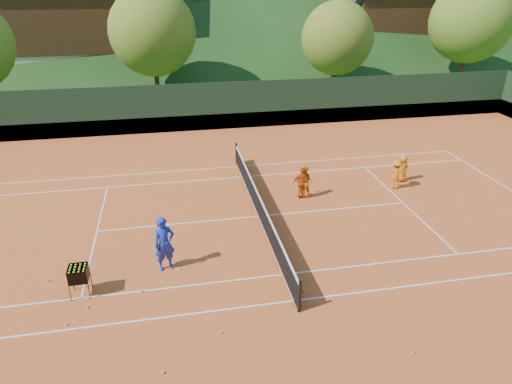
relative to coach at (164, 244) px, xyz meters
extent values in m
plane|color=#2B4E18|center=(3.79, 3.00, -0.98)|extent=(400.00, 400.00, 0.00)
cube|color=#C54F20|center=(3.79, 3.00, -0.97)|extent=(40.00, 24.00, 0.02)
imported|color=#1A30AE|center=(0.00, 0.00, 0.00)|extent=(0.81, 0.66, 1.92)
imported|color=orange|center=(6.08, 4.43, -0.23)|extent=(0.76, 0.62, 1.46)
imported|color=#D05112|center=(5.99, 4.31, -0.23)|extent=(0.88, 0.42, 1.46)
imported|color=orange|center=(11.20, 5.20, -0.31)|extent=(0.68, 0.48, 1.31)
imported|color=orange|center=(10.51, 4.48, -0.25)|extent=(1.05, 0.85, 1.41)
sphere|color=#B3E025|center=(0.43, -0.17, -0.92)|extent=(0.07, 0.07, 0.07)
sphere|color=#B3E025|center=(10.08, -1.82, -0.92)|extent=(0.07, 0.07, 0.07)
sphere|color=#B3E025|center=(6.28, -5.15, -0.92)|extent=(0.07, 0.07, 0.07)
sphere|color=#B3E025|center=(2.07, -1.18, -0.92)|extent=(0.07, 0.07, 0.07)
sphere|color=#B3E025|center=(-3.76, -0.02, -0.92)|extent=(0.07, 0.07, 0.07)
sphere|color=#B3E025|center=(2.09, 1.20, -0.92)|extent=(0.07, 0.07, 0.07)
sphere|color=#B3E025|center=(7.51, 0.98, -0.92)|extent=(0.07, 0.07, 0.07)
sphere|color=#B3E025|center=(-2.83, -2.31, -0.92)|extent=(0.07, 0.07, 0.07)
sphere|color=#B3E025|center=(4.19, -2.09, -0.92)|extent=(0.07, 0.07, 0.07)
sphere|color=#B3E025|center=(1.42, -3.44, -0.92)|extent=(0.07, 0.07, 0.07)
sphere|color=#B3E025|center=(-2.09, -1.12, -0.92)|extent=(0.07, 0.07, 0.07)
sphere|color=#B3E025|center=(-0.80, -1.15, -0.92)|extent=(0.07, 0.07, 0.07)
sphere|color=#B3E025|center=(-2.35, -1.63, -0.92)|extent=(0.07, 0.07, 0.07)
sphere|color=#B3E025|center=(2.02, 1.86, -0.92)|extent=(0.07, 0.07, 0.07)
sphere|color=#B3E025|center=(-0.16, -4.57, -0.92)|extent=(0.07, 0.07, 0.07)
cube|color=white|center=(3.79, -2.49, -0.95)|extent=(23.77, 0.06, 0.00)
cube|color=silver|center=(3.79, 8.48, -0.95)|extent=(23.77, 0.06, 0.00)
cube|color=white|center=(3.79, -1.12, -0.95)|extent=(23.77, 0.06, 0.00)
cube|color=white|center=(3.79, 7.11, -0.95)|extent=(23.77, 0.06, 0.00)
cube|color=white|center=(-2.61, 3.00, -0.95)|extent=(0.06, 8.23, 0.00)
cube|color=white|center=(10.19, 3.00, -0.95)|extent=(0.06, 8.23, 0.00)
cube|color=white|center=(3.79, 3.00, -0.95)|extent=(12.80, 0.06, 0.00)
cube|color=silver|center=(3.79, 3.00, -0.95)|extent=(0.06, 10.97, 0.00)
cube|color=black|center=(3.79, 3.00, -0.51)|extent=(0.03, 11.97, 0.90)
cube|color=white|center=(3.79, 3.00, -0.04)|extent=(0.05, 11.97, 0.06)
cylinder|color=black|center=(3.79, -2.99, -0.41)|extent=(0.10, 0.10, 1.10)
cylinder|color=black|center=(3.79, 8.98, -0.41)|extent=(0.10, 0.10, 1.10)
cube|color=black|center=(3.79, 15.00, 0.54)|extent=(40.00, 0.05, 3.00)
cube|color=#195922|center=(3.79, 15.00, -0.46)|extent=(40.40, 0.05, 1.00)
cylinder|color=black|center=(-2.88, -1.19, -0.68)|extent=(0.02, 0.02, 0.55)
cylinder|color=black|center=(-2.33, -1.19, -0.68)|extent=(0.02, 0.02, 0.55)
cylinder|color=black|center=(-2.88, -0.64, -0.68)|extent=(0.02, 0.02, 0.55)
cylinder|color=black|center=(-2.33, -0.64, -0.68)|extent=(0.02, 0.02, 0.55)
cube|color=black|center=(-2.60, -0.92, -0.41)|extent=(0.55, 0.55, 0.02)
cube|color=black|center=(-2.60, -1.19, -0.18)|extent=(0.55, 0.02, 0.45)
cube|color=black|center=(-2.60, -0.64, -0.18)|extent=(0.55, 0.02, 0.45)
cube|color=black|center=(-2.88, -0.92, -0.18)|extent=(0.02, 0.55, 0.45)
cube|color=black|center=(-2.33, -0.92, -0.18)|extent=(0.02, 0.55, 0.45)
sphere|color=#CCE526|center=(-2.81, -1.12, 0.01)|extent=(0.07, 0.07, 0.07)
sphere|color=#CCE526|center=(-2.81, -0.99, 0.01)|extent=(0.07, 0.07, 0.07)
sphere|color=#CCE526|center=(-2.81, -0.85, 0.01)|extent=(0.07, 0.07, 0.07)
sphere|color=#CCE526|center=(-2.81, -0.71, 0.01)|extent=(0.07, 0.07, 0.07)
sphere|color=#CCE526|center=(-2.67, -1.12, 0.01)|extent=(0.07, 0.07, 0.07)
sphere|color=#CCE526|center=(-2.67, -0.99, 0.01)|extent=(0.07, 0.07, 0.07)
sphere|color=#CCE526|center=(-2.67, -0.85, 0.01)|extent=(0.07, 0.07, 0.07)
sphere|color=#CCE526|center=(-2.67, -0.71, 0.01)|extent=(0.07, 0.07, 0.07)
sphere|color=#CCE526|center=(-2.53, -1.12, 0.01)|extent=(0.07, 0.07, 0.07)
sphere|color=#CCE526|center=(-2.53, -0.99, 0.01)|extent=(0.07, 0.07, 0.07)
sphere|color=#CCE526|center=(-2.53, -0.85, 0.01)|extent=(0.07, 0.07, 0.07)
sphere|color=#CCE526|center=(-2.53, -0.71, 0.01)|extent=(0.07, 0.07, 0.07)
sphere|color=#CCE526|center=(-2.40, -1.12, 0.01)|extent=(0.07, 0.07, 0.07)
sphere|color=#CCE526|center=(-2.40, -0.99, 0.01)|extent=(0.07, 0.07, 0.07)
sphere|color=#CCE526|center=(-2.40, -0.85, 0.01)|extent=(0.07, 0.07, 0.07)
sphere|color=#CCE526|center=(-2.40, -0.71, 0.01)|extent=(0.07, 0.07, 0.07)
cube|color=beige|center=(-6.21, 33.00, 0.46)|extent=(12.00, 9.00, 2.88)
cube|color=#361F0E|center=(-6.21, 33.00, 4.14)|extent=(12.24, 9.18, 4.48)
cube|color=beige|center=(9.79, 37.00, 0.28)|extent=(11.00, 8.00, 2.52)
cube|color=#3C2010|center=(9.79, 37.00, 3.50)|extent=(11.22, 8.16, 3.92)
cube|color=beige|center=(23.79, 33.00, 0.37)|extent=(10.00, 8.00, 2.70)
cube|color=#39200F|center=(23.79, 33.00, 3.82)|extent=(10.20, 8.16, 4.20)
cylinder|color=#3D2718|center=(-0.21, 23.00, 0.46)|extent=(0.36, 0.36, 2.88)
sphere|color=#4C731E|center=(-0.21, 23.00, 4.22)|extent=(6.40, 6.40, 6.40)
cylinder|color=#3C2518|center=(13.79, 22.00, 0.28)|extent=(0.36, 0.36, 2.52)
sphere|color=#51701D|center=(13.79, 22.00, 3.57)|extent=(5.60, 5.60, 5.60)
cylinder|color=#43291A|center=(25.79, 23.00, 0.55)|extent=(0.36, 0.36, 3.06)
sphere|color=#45711E|center=(25.79, 23.00, 4.55)|extent=(6.80, 6.80, 6.80)
camera|label=1|loc=(0.52, -13.15, 8.00)|focal=32.00mm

